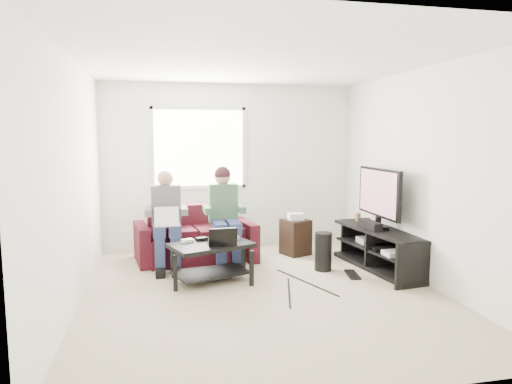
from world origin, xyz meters
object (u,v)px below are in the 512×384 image
coffee_table (211,253)px  tv_stand (381,251)px  sofa (195,240)px  subwoofer (323,252)px  end_table (296,236)px  tv (379,194)px

coffee_table → tv_stand: 2.30m
sofa → tv_stand: bearing=-22.8°
sofa → tv_stand: 2.62m
subwoofer → tv_stand: bearing=-7.7°
tv_stand → coffee_table: bearing=-178.7°
coffee_table → subwoofer: (1.51, 0.16, -0.10)m
sofa → end_table: bearing=-1.4°
tv → subwoofer: (-0.78, 0.01, -0.75)m
sofa → tv_stand: size_ratio=1.03×
tv_stand → end_table: 1.33m
coffee_table → end_table: bearing=36.4°
sofa → tv: size_ratio=1.60×
sofa → tv: bearing=-20.8°
sofa → subwoofer: size_ratio=3.44×
tv_stand → end_table: end_table is taller
sofa → end_table: (1.51, -0.04, -0.01)m
sofa → subwoofer: bearing=-29.2°
sofa → subwoofer: (1.63, -0.91, -0.04)m
coffee_table → end_table: 1.74m
subwoofer → sofa: bearing=150.8°
sofa → end_table: 1.51m
coffee_table → tv: size_ratio=1.00×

